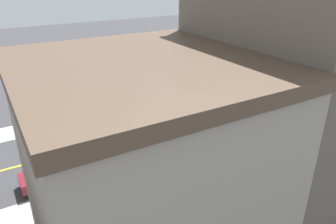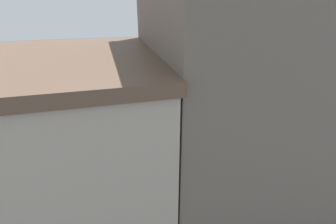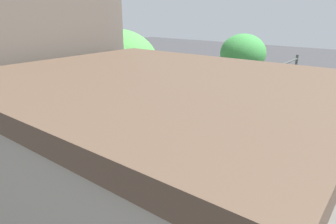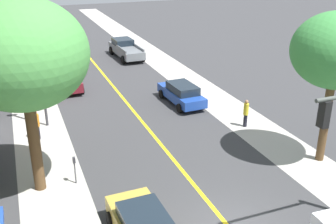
% 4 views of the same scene
% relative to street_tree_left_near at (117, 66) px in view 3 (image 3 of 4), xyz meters
% --- Properties ---
extents(ground_plane, '(140.00, 140.00, 0.00)m').
position_rel_street_tree_left_near_xyz_m(ground_plane, '(6.76, -5.85, -6.33)').
color(ground_plane, '#38383A').
extents(sidewalk_left, '(3.07, 126.00, 0.01)m').
position_rel_street_tree_left_near_xyz_m(sidewalk_left, '(0.52, -5.85, -6.32)').
color(sidewalk_left, '#ADA8A0').
rests_on(sidewalk_left, ground).
extents(sidewalk_right, '(3.07, 126.00, 0.01)m').
position_rel_street_tree_left_near_xyz_m(sidewalk_right, '(13.00, -5.85, -6.32)').
color(sidewalk_right, '#ADA8A0').
rests_on(sidewalk_right, ground).
extents(road_centerline_stripe, '(0.20, 126.00, 0.00)m').
position_rel_street_tree_left_near_xyz_m(road_centerline_stripe, '(6.76, -5.85, -6.33)').
color(road_centerline_stripe, yellow).
rests_on(road_centerline_stripe, ground).
extents(brick_apartment_block, '(9.94, 10.72, 7.95)m').
position_rel_street_tree_left_near_xyz_m(brick_apartment_block, '(-6.75, -9.12, -2.34)').
color(brick_apartment_block, '#A39989').
rests_on(brick_apartment_block, ground).
extents(street_tree_left_near, '(5.47, 5.47, 8.69)m').
position_rel_street_tree_left_near_xyz_m(street_tree_left_near, '(0.00, 0.00, 0.00)').
color(street_tree_left_near, brown).
rests_on(street_tree_left_near, ground).
extents(street_tree_right_corner, '(4.34, 4.34, 7.70)m').
position_rel_street_tree_left_near_xyz_m(street_tree_right_corner, '(13.95, -2.51, -0.51)').
color(street_tree_right_corner, brown).
rests_on(street_tree_right_corner, ground).
extents(fire_hydrant, '(0.44, 0.24, 0.81)m').
position_rel_street_tree_left_near_xyz_m(fire_hydrant, '(1.25, -6.16, -5.93)').
color(fire_hydrant, yellow).
rests_on(fire_hydrant, ground).
extents(parking_meter, '(0.12, 0.18, 1.38)m').
position_rel_street_tree_left_near_xyz_m(parking_meter, '(1.61, -0.17, -5.42)').
color(parking_meter, '#4C4C51').
rests_on(parking_meter, ground).
extents(traffic_light_mast, '(4.61, 0.32, 6.33)m').
position_rel_street_tree_left_near_xyz_m(traffic_light_mast, '(11.31, -7.88, -2.07)').
color(traffic_light_mast, '#474C47').
rests_on(traffic_light_mast, ground).
extents(street_lamp, '(0.70, 0.36, 6.30)m').
position_rel_street_tree_left_near_xyz_m(street_lamp, '(1.03, 7.22, -2.42)').
color(street_lamp, '#38383D').
rests_on(street_lamp, ground).
extents(red_sedan_left_curb, '(2.17, 4.49, 1.55)m').
position_rel_street_tree_left_near_xyz_m(red_sedan_left_curb, '(3.20, 20.53, -5.52)').
color(red_sedan_left_curb, red).
rests_on(red_sedan_left_curb, ground).
extents(maroon_sedan_left_curb, '(2.15, 4.16, 1.47)m').
position_rel_street_tree_left_near_xyz_m(maroon_sedan_left_curb, '(3.18, 13.56, -5.55)').
color(maroon_sedan_left_curb, maroon).
rests_on(maroon_sedan_left_curb, ground).
extents(gold_sedan_left_curb, '(2.13, 4.31, 1.42)m').
position_rel_street_tree_left_near_xyz_m(gold_sedan_left_curb, '(3.32, -5.31, -5.57)').
color(gold_sedan_left_curb, '#B29338').
rests_on(gold_sedan_left_curb, ground).
extents(blue_sedan_right_curb, '(2.12, 4.76, 1.50)m').
position_rel_street_tree_left_near_xyz_m(blue_sedan_right_curb, '(10.37, 7.64, -5.55)').
color(blue_sedan_right_curb, '#1E429E').
rests_on(blue_sedan_right_curb, ground).
extents(white_sedan_right_curb, '(2.24, 4.47, 1.57)m').
position_rel_street_tree_left_near_xyz_m(white_sedan_right_curb, '(10.25, -9.49, -5.51)').
color(white_sedan_right_curb, silver).
rests_on(white_sedan_right_curb, ground).
extents(silver_sedan_left_curb, '(2.15, 4.20, 1.49)m').
position_rel_street_tree_left_near_xyz_m(silver_sedan_left_curb, '(3.26, -11.43, -5.54)').
color(silver_sedan_left_curb, '#B7BABF').
rests_on(silver_sedan_left_curb, ground).
extents(grey_pickup_truck, '(2.41, 6.13, 1.73)m').
position_rel_street_tree_left_near_xyz_m(grey_pickup_truck, '(10.22, 21.67, -5.45)').
color(grey_pickup_truck, slate).
rests_on(grey_pickup_truck, ground).
extents(pedestrian_yellow_shirt, '(0.32, 0.32, 1.76)m').
position_rel_street_tree_left_near_xyz_m(pedestrian_yellow_shirt, '(12.51, 2.56, -5.39)').
color(pedestrian_yellow_shirt, black).
rests_on(pedestrian_yellow_shirt, ground).
extents(pedestrian_orange_shirt, '(0.34, 0.34, 1.78)m').
position_rel_street_tree_left_near_xyz_m(pedestrian_orange_shirt, '(0.35, 5.41, -5.38)').
color(pedestrian_orange_shirt, black).
rests_on(pedestrian_orange_shirt, ground).
extents(pedestrian_green_shirt, '(0.31, 0.31, 1.80)m').
position_rel_street_tree_left_near_xyz_m(pedestrian_green_shirt, '(-0.21, 13.58, -5.36)').
color(pedestrian_green_shirt, black).
rests_on(pedestrian_green_shirt, ground).
extents(small_dog, '(0.45, 0.66, 0.50)m').
position_rel_street_tree_left_near_xyz_m(small_dog, '(0.10, 4.24, -6.00)').
color(small_dog, '#C6B28C').
rests_on(small_dog, ground).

